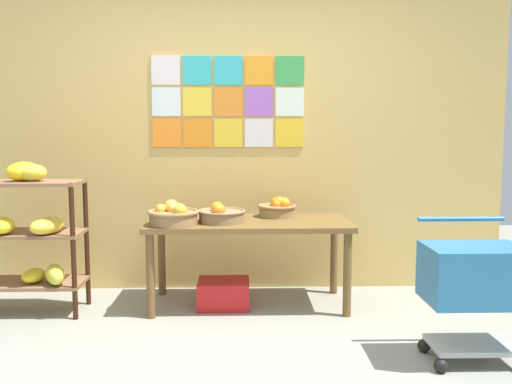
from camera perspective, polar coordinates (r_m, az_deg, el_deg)
ground at (r=3.19m, az=-2.15°, el=-18.58°), size 9.56×9.56×0.00m
back_wall_with_art at (r=4.70m, az=-2.03°, el=7.36°), size 4.50×0.07×2.84m
banana_shelf_unit at (r=4.39m, az=-22.67°, el=-3.12°), size 0.91×0.46×1.11m
display_table at (r=4.26m, az=-0.74°, el=-3.95°), size 1.53×0.69×0.65m
fruit_basket_right at (r=4.18m, az=-3.56°, el=-2.30°), size 0.35×0.35×0.15m
fruit_basket_back_right at (r=4.45m, az=2.23°, el=-1.66°), size 0.31×0.31×0.16m
fruit_basket_centre at (r=4.11m, az=-8.40°, el=-2.33°), size 0.37×0.37×0.17m
produce_crate_under_table at (r=4.33m, az=-3.32°, el=-10.27°), size 0.39×0.31×0.21m
shopping_cart at (r=3.48m, az=21.27°, el=-8.35°), size 0.55×0.43×0.82m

